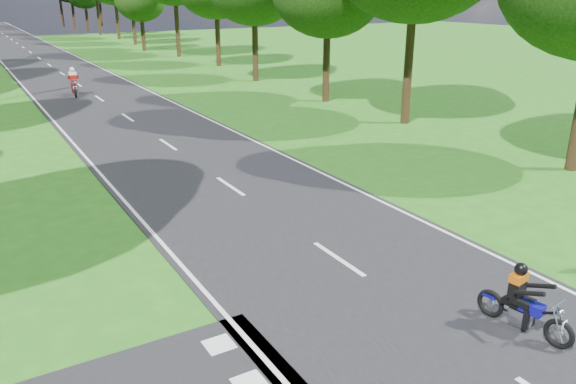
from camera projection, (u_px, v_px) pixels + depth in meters
ground at (395, 297)px, 11.55m from camera, size 160.00×160.00×0.00m
main_road at (39, 58)px, 52.08m from camera, size 7.00×140.00×0.02m
road_markings at (40, 60)px, 50.50m from camera, size 7.40×140.00×0.01m
rider_near_blue at (526, 299)px, 10.16m from camera, size 0.79×1.66×1.33m
rider_far_red at (74, 82)px, 33.25m from camera, size 0.93×2.06×1.66m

